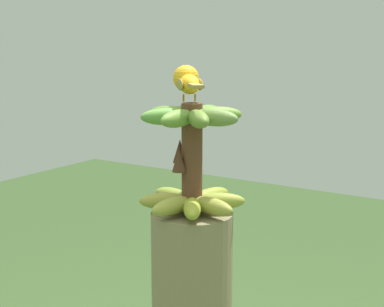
% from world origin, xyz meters
% --- Properties ---
extents(banana_bunch, '(0.27, 0.27, 0.28)m').
position_xyz_m(banana_bunch, '(0.00, -0.00, 1.10)').
color(banana_bunch, brown).
rests_on(banana_bunch, banana_tree).
extents(perched_bird, '(0.19, 0.18, 0.09)m').
position_xyz_m(perched_bird, '(-0.05, -0.04, 1.29)').
color(perched_bird, '#C68933').
rests_on(perched_bird, banana_bunch).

